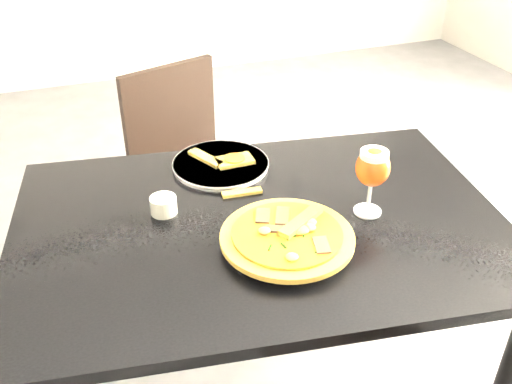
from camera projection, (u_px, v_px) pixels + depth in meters
name	position (u px, v px, depth m)	size (l,w,h in m)	color
ground	(345.00, 370.00, 1.95)	(6.00, 6.00, 0.00)	#4E4E50
dining_table	(260.00, 249.00, 1.45)	(1.31, 0.97, 0.75)	black
chair_far	(190.00, 173.00, 2.14)	(0.50, 0.50, 0.86)	black
plate_main	(288.00, 238.00, 1.32)	(0.30, 0.30, 0.02)	white
pizza	(287.00, 236.00, 1.30)	(0.31, 0.31, 0.03)	#A47C27
plate_second	(221.00, 165.00, 1.62)	(0.27, 0.27, 0.01)	white
crust_scraps	(225.00, 159.00, 1.62)	(0.17, 0.14, 0.01)	#A47C27
loose_crust	(242.00, 192.00, 1.50)	(0.11, 0.02, 0.01)	#A47C27
sauce_cup	(163.00, 204.00, 1.42)	(0.07, 0.07, 0.04)	beige
beer_glass	(373.00, 168.00, 1.36)	(0.08, 0.08, 0.18)	silver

